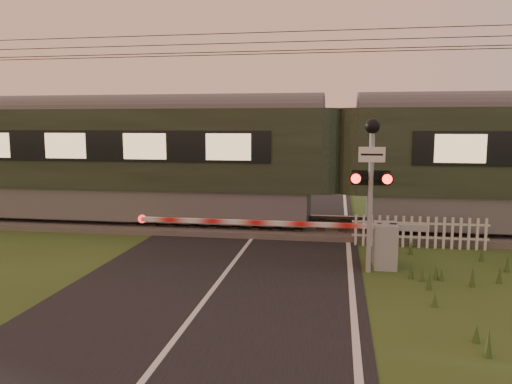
% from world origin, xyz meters
% --- Properties ---
extents(ground, '(160.00, 160.00, 0.00)m').
position_xyz_m(ground, '(0.00, 0.00, 0.00)').
color(ground, '#31471B').
rests_on(ground, ground).
extents(road, '(6.00, 140.00, 0.03)m').
position_xyz_m(road, '(0.02, -0.23, 0.01)').
color(road, black).
rests_on(road, ground).
extents(track_bed, '(140.00, 3.40, 0.39)m').
position_xyz_m(track_bed, '(0.00, 6.50, 0.07)').
color(track_bed, '#47423D').
rests_on(track_bed, ground).
extents(overhead_wires, '(120.00, 0.62, 0.62)m').
position_xyz_m(overhead_wires, '(0.00, 6.50, 5.72)').
color(overhead_wires, black).
rests_on(overhead_wires, ground).
extents(train, '(42.28, 2.92, 3.94)m').
position_xyz_m(train, '(2.47, 6.50, 2.25)').
color(train, slate).
rests_on(train, ground).
extents(boom_gate, '(6.98, 0.80, 1.06)m').
position_xyz_m(boom_gate, '(3.17, 2.59, 0.59)').
color(boom_gate, gray).
rests_on(boom_gate, ground).
extents(crossing_signal, '(0.87, 0.36, 3.43)m').
position_xyz_m(crossing_signal, '(3.14, 2.10, 2.36)').
color(crossing_signal, gray).
rests_on(crossing_signal, ground).
extents(picket_fence, '(3.57, 0.07, 0.86)m').
position_xyz_m(picket_fence, '(4.62, 4.60, 0.43)').
color(picket_fence, silver).
rests_on(picket_fence, ground).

